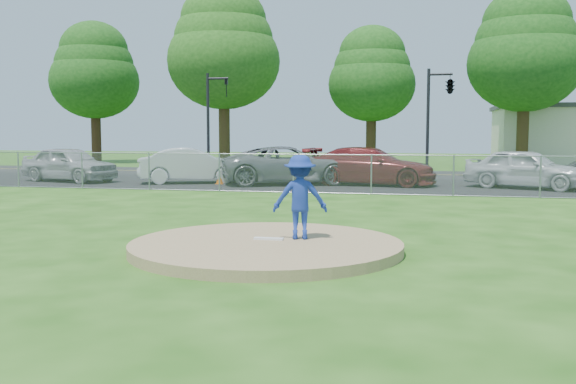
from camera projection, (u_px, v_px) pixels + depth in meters
name	position (u px, v px, depth m)	size (l,w,h in m)	color
ground	(337.00, 200.00, 22.44)	(120.00, 120.00, 0.00)	#1E4B10
pitchers_mound	(266.00, 246.00, 12.71)	(5.40, 5.40, 0.20)	#947851
pitching_rubber	(269.00, 239.00, 12.89)	(0.60, 0.15, 0.04)	white
chain_link_fence	(345.00, 174.00, 24.31)	(40.00, 0.06, 1.50)	gray
parking_lot	(358.00, 185.00, 28.76)	(50.00, 8.00, 0.01)	black
street	(372.00, 174.00, 36.05)	(60.00, 7.00, 0.01)	black
tree_far_left	(94.00, 70.00, 48.87)	(6.72, 6.72, 10.74)	#331C12
tree_left	(224.00, 47.00, 44.45)	(7.84, 7.84, 12.53)	#382714
tree_center	(372.00, 74.00, 45.38)	(6.16, 6.16, 9.84)	#352213
tree_right	(525.00, 49.00, 41.17)	(7.28, 7.28, 11.63)	#372614
traffic_signal_left	(212.00, 114.00, 35.68)	(1.28, 0.20, 5.60)	black
traffic_signal_center	(448.00, 88.00, 32.82)	(1.42, 2.48, 5.60)	black
pitcher	(300.00, 197.00, 12.94)	(1.10, 0.63, 1.70)	navy
traffic_cone	(220.00, 176.00, 28.97)	(0.38, 0.38, 0.73)	orange
parked_car_silver	(69.00, 164.00, 30.42)	(1.98, 4.92, 1.68)	#ABABB0
parked_car_white	(193.00, 165.00, 29.48)	(1.71, 4.91, 1.62)	silver
parked_car_gray	(289.00, 165.00, 28.84)	(2.82, 6.13, 1.70)	slate
parked_car_darkred	(370.00, 166.00, 28.38)	(2.35, 5.78, 1.68)	maroon
parked_car_pearl	(526.00, 169.00, 26.64)	(1.97, 4.89, 1.66)	silver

